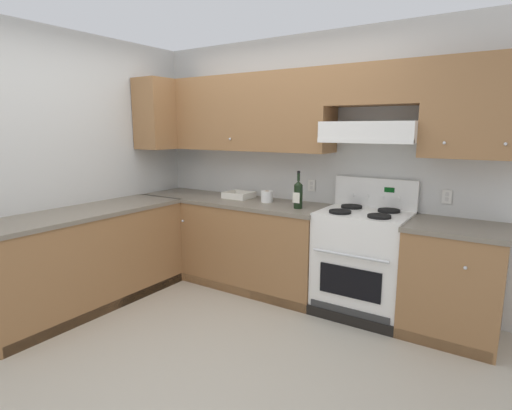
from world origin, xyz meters
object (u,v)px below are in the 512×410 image
Objects in this scene: wine_bottle at (298,194)px; paper_towel_roll at (267,196)px; stove at (362,262)px; bowl at (239,196)px.

wine_bottle is 2.95× the size of paper_towel_roll.
paper_towel_roll is at bearing 163.52° from wine_bottle.
stove is at bearing -2.51° from paper_towel_roll.
paper_towel_roll reaches higher than bowl.
wine_bottle reaches higher than bowl.
wine_bottle is at bearing -12.02° from bowl.
bowl is (-0.80, 0.17, -0.12)m from wine_bottle.
stove is 1.49m from bowl.
stove is 0.84m from wine_bottle.
paper_towel_roll is at bearing -6.98° from bowl.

